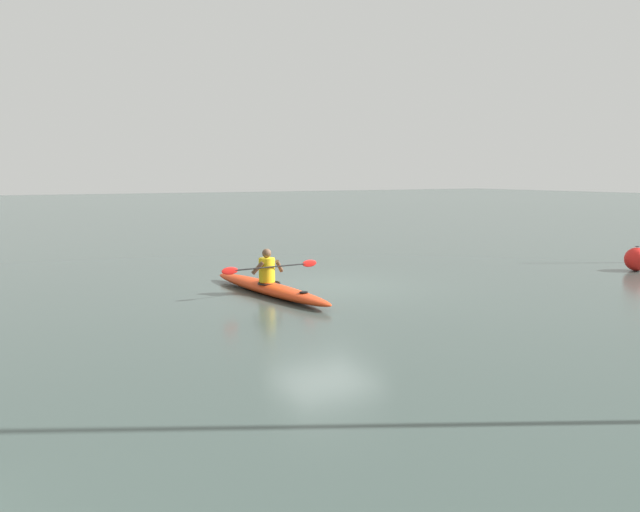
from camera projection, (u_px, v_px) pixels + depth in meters
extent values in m
plane|color=#384742|center=(325.00, 286.00, 15.97)|extent=(160.00, 160.00, 0.00)
ellipsoid|color=red|center=(268.00, 288.00, 14.89)|extent=(1.03, 4.97, 0.28)
torus|color=black|center=(269.00, 283.00, 14.85)|extent=(0.58, 0.58, 0.04)
cylinder|color=black|center=(304.00, 292.00, 13.67)|extent=(0.18, 0.18, 0.02)
cylinder|color=yellow|center=(267.00, 270.00, 14.89)|extent=(0.37, 0.37, 0.55)
sphere|color=brown|center=(267.00, 253.00, 14.84)|extent=(0.21, 0.21, 0.21)
cylinder|color=black|center=(271.00, 267.00, 14.71)|extent=(2.09, 0.22, 0.03)
ellipsoid|color=red|center=(309.00, 263.00, 15.31)|extent=(0.40, 0.08, 0.17)
ellipsoid|color=red|center=(230.00, 271.00, 14.12)|extent=(0.40, 0.08, 0.17)
cylinder|color=brown|center=(279.00, 266.00, 14.98)|extent=(0.27, 0.23, 0.34)
cylinder|color=brown|center=(258.00, 268.00, 14.65)|extent=(0.28, 0.21, 0.34)
sphere|color=red|center=(637.00, 259.00, 18.45)|extent=(0.67, 0.67, 0.67)
torus|color=#333338|center=(637.00, 247.00, 18.40)|extent=(0.12, 0.12, 0.02)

